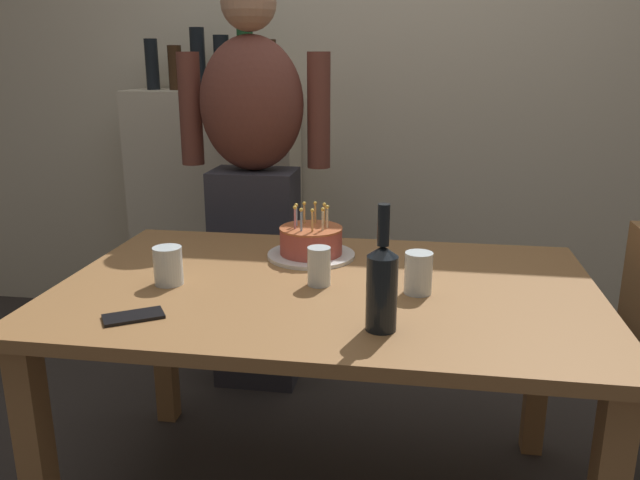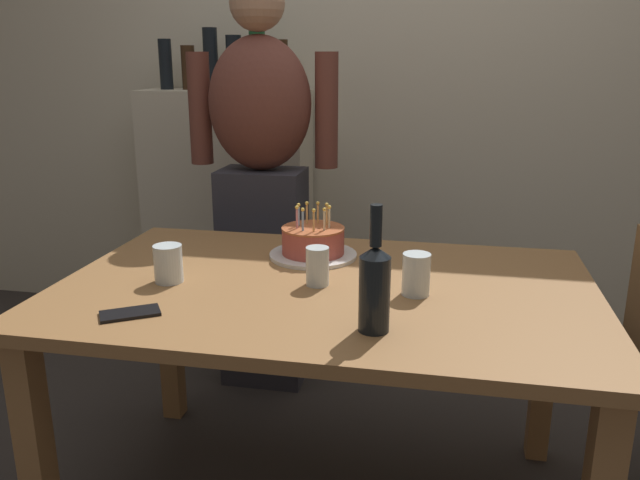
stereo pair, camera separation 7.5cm
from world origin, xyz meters
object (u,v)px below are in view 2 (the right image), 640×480
cell_phone (130,313)px  person_man_bearded (262,181)px  water_glass_far (168,264)px  birthday_cake (313,243)px  wine_bottle (375,285)px  water_glass_side (317,266)px  water_glass_near (416,274)px

cell_phone → person_man_bearded: size_ratio=0.09×
water_glass_far → person_man_bearded: (0.03, 0.84, 0.08)m
birthday_cake → cell_phone: birthday_cake is taller
wine_bottle → cell_phone: wine_bottle is taller
water_glass_far → cell_phone: 0.25m
water_glass_far → water_glass_side: bearing=7.9°
water_glass_side → person_man_bearded: bearing=116.5°
birthday_cake → person_man_bearded: person_man_bearded is taller
water_glass_near → cell_phone: 0.74m
water_glass_near → wine_bottle: wine_bottle is taller
person_man_bearded → water_glass_near: bearing=129.5°
water_glass_side → wine_bottle: (0.19, -0.28, 0.06)m
water_glass_side → wine_bottle: wine_bottle is taller
birthday_cake → person_man_bearded: bearing=121.4°
water_glass_near → water_glass_side: (-0.27, 0.02, -0.00)m
water_glass_far → person_man_bearded: person_man_bearded is taller
birthday_cake → cell_phone: (-0.35, -0.56, -0.04)m
water_glass_far → cell_phone: water_glass_far is taller
water_glass_far → water_glass_side: 0.42m
person_man_bearded → water_glass_side: bearing=116.5°
birthday_cake → water_glass_side: bearing=-75.3°
birthday_cake → person_man_bearded: (-0.33, 0.53, 0.09)m
water_glass_far → water_glass_side: (0.42, 0.06, 0.00)m
birthday_cake → wine_bottle: 0.59m
water_glass_side → cell_phone: water_glass_side is taller
water_glass_far → person_man_bearded: size_ratio=0.06×
water_glass_side → person_man_bearded: size_ratio=0.07×
cell_phone → person_man_bearded: person_man_bearded is taller
water_glass_far → cell_phone: size_ratio=0.75×
birthday_cake → water_glass_far: birthday_cake is taller
water_glass_side → water_glass_near: bearing=-4.7°
birthday_cake → person_man_bearded: size_ratio=0.17×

